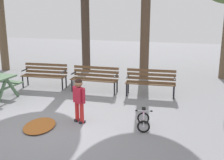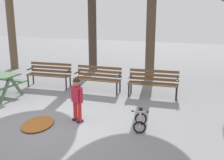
{
  "view_description": "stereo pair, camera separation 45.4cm",
  "coord_description": "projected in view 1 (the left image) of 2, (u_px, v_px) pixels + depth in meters",
  "views": [
    {
      "loc": [
        3.11,
        -5.65,
        2.81
      ],
      "look_at": [
        1.09,
        1.68,
        0.85
      ],
      "focal_mm": 45.34,
      "sensor_mm": 36.0,
      "label": 1
    },
    {
      "loc": [
        3.54,
        -5.51,
        2.81
      ],
      "look_at": [
        1.09,
        1.68,
        0.85
      ],
      "focal_mm": 45.34,
      "sensor_mm": 36.0,
      "label": 2
    }
  ],
  "objects": [
    {
      "name": "child_standing",
      "position": [
        79.0,
        97.0,
        6.97
      ],
      "size": [
        0.39,
        0.27,
        1.14
      ],
      "color": "red",
      "rests_on": "ground"
    },
    {
      "name": "kids_bicycle",
      "position": [
        143.0,
        120.0,
        6.74
      ],
      "size": [
        0.44,
        0.6,
        0.54
      ],
      "color": "black",
      "rests_on": "ground"
    },
    {
      "name": "leaf_pile",
      "position": [
        40.0,
        126.0,
        6.84
      ],
      "size": [
        0.92,
        1.17,
        0.07
      ],
      "primitive_type": "ellipsoid",
      "rotation": [
        0.0,
        0.0,
        1.76
      ],
      "color": "#9E5623",
      "rests_on": "ground"
    },
    {
      "name": "park_bench_left",
      "position": [
        95.0,
        77.0,
        9.62
      ],
      "size": [
        1.6,
        0.47,
        0.85
      ],
      "color": "brown",
      "rests_on": "ground"
    },
    {
      "name": "ground",
      "position": [
        50.0,
        128.0,
        6.77
      ],
      "size": [
        36.0,
        36.0,
        0.0
      ],
      "primitive_type": "plane",
      "color": "gray"
    },
    {
      "name": "park_bench_right",
      "position": [
        151.0,
        80.0,
        9.17
      ],
      "size": [
        1.63,
        0.56,
        0.85
      ],
      "color": "brown",
      "rests_on": "ground"
    },
    {
      "name": "park_bench_far_left",
      "position": [
        45.0,
        73.0,
        10.13
      ],
      "size": [
        1.63,
        0.56,
        0.85
      ],
      "color": "brown",
      "rests_on": "ground"
    }
  ]
}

